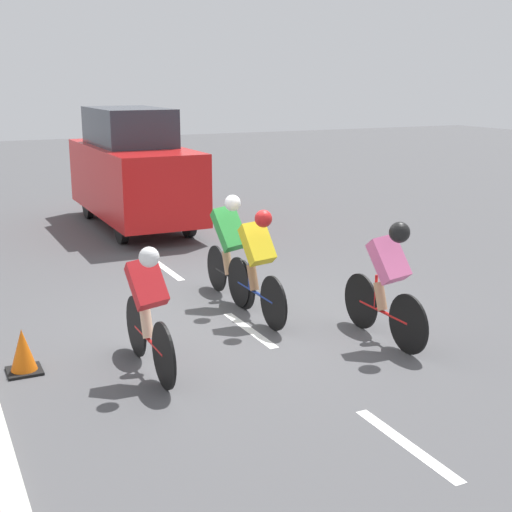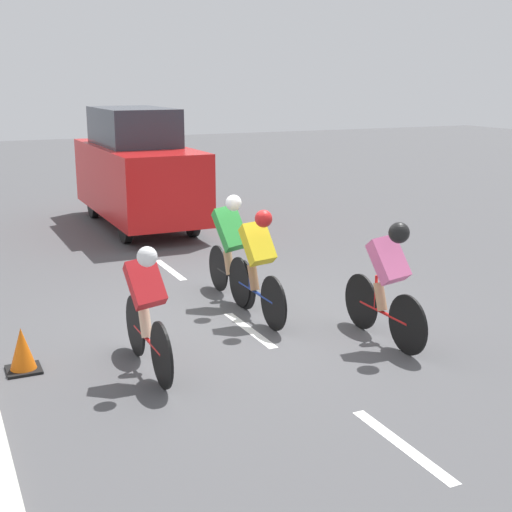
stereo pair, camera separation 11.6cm
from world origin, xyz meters
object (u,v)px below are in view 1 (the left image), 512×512
cyclist_green (230,245)px  support_car (133,170)px  cyclist_pink (388,278)px  traffic_cone (23,352)px  cyclist_yellow (257,262)px  cyclist_red (148,307)px

cyclist_green → support_car: 5.72m
cyclist_pink → traffic_cone: 4.18m
traffic_cone → cyclist_yellow: bearing=-170.9°
cyclist_pink → support_car: size_ratio=0.36×
cyclist_red → support_car: 7.96m
cyclist_red → support_car: support_car is taller
cyclist_pink → support_car: (0.75, -8.00, 0.41)m
cyclist_pink → cyclist_red: (2.82, -0.32, -0.05)m
cyclist_yellow → support_car: 6.59m
cyclist_pink → cyclist_red: 2.84m
cyclist_red → traffic_cone: bearing=-26.8°
cyclist_red → cyclist_yellow: bearing=-148.6°
cyclist_pink → cyclist_yellow: 1.75m
traffic_cone → support_car: bearing=-114.9°
cyclist_green → cyclist_red: bearing=47.7°
cyclist_green → cyclist_pink: bearing=113.9°
cyclist_red → cyclist_green: (-1.80, -1.97, 0.07)m
cyclist_yellow → support_car: size_ratio=0.38×
traffic_cone → cyclist_green: bearing=-155.7°
cyclist_green → support_car: (-0.27, -5.70, 0.40)m
cyclist_yellow → support_car: (-0.27, -6.57, 0.44)m
cyclist_yellow → cyclist_green: bearing=-90.0°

